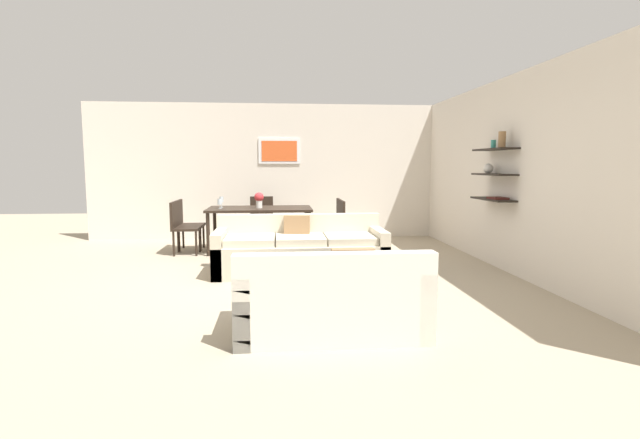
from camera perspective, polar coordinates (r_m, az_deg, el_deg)
The scene contains 18 objects.
ground_plane at distance 6.29m, azimuth -3.45°, elevation -7.05°, with size 18.00×18.00×0.00m, color tan.
back_wall_unit at distance 9.65m, azimuth -2.39°, elevation 5.81°, with size 8.40×0.09×2.70m.
right_wall_shelf_unit at distance 7.43m, azimuth 20.44°, elevation 5.16°, with size 0.34×8.20×2.70m.
sofa_beige at distance 6.56m, azimuth -2.41°, elevation -3.87°, with size 2.32×0.90×0.78m.
loveseat_white at distance 4.23m, azimuth 1.32°, elevation -9.73°, with size 1.64×0.90×0.78m.
coffee_table at distance 5.41m, azimuth 1.54°, elevation -7.22°, with size 1.08×1.05×0.38m.
decorative_bowl at distance 5.29m, azimuth 1.23°, elevation -4.89°, with size 0.33×0.33×0.09m.
apple_on_coffee_table at distance 5.41m, azimuth -0.87°, elevation -4.73°, with size 0.08×0.08×0.08m, color #669E2D.
dining_table at distance 8.23m, azimuth -7.27°, elevation 0.94°, with size 1.78×0.97×0.75m.
dining_chair_left_near at distance 8.18m, azimuth -16.40°, elevation -0.55°, with size 0.44×0.44×0.88m.
dining_chair_head at distance 9.13m, azimuth -7.06°, elevation 0.38°, with size 0.44×0.44×0.88m.
dining_chair_left_far at distance 8.60m, azimuth -15.84°, elevation -0.19°, with size 0.44×0.44×0.88m.
dining_chair_right_far at distance 8.51m, azimuth 1.54°, elevation -0.02°, with size 0.44×0.44×0.88m.
dining_chair_right_near at distance 8.08m, azimuth 1.90°, elevation -0.37°, with size 0.44×0.44×0.88m.
wine_glass_left_far at distance 8.38m, azimuth -11.81°, elevation 2.33°, with size 0.07×0.07×0.19m.
wine_glass_left_near at distance 8.14m, azimuth -11.99°, elevation 2.08°, with size 0.08×0.08×0.17m.
wine_glass_head at distance 8.63m, azimuth -7.19°, elevation 2.37°, with size 0.07×0.07×0.16m.
centerpiece_vase at distance 8.15m, azimuth -7.36°, elevation 2.48°, with size 0.16×0.16×0.27m.
Camera 1 is at (-0.18, -6.11, 1.48)m, focal length 26.54 mm.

